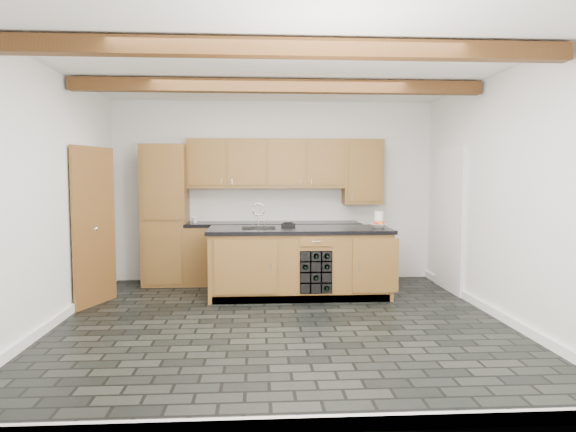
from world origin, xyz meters
name	(u,v)px	position (x,y,z in m)	size (l,w,h in m)	color
ground	(282,322)	(0.00, 0.00, 0.00)	(5.00, 5.00, 0.00)	black
room_shell	(273,185)	(-0.09, 0.53, 1.53)	(5.01, 5.00, 5.00)	white
back_cabinetry	(250,219)	(-0.38, 2.24, 0.98)	(3.65, 0.62, 2.20)	olive
island	(300,262)	(0.31, 1.28, 0.47)	(2.48, 0.96, 0.93)	olive
faucet	(259,225)	(-0.25, 1.33, 0.96)	(0.45, 0.40, 0.34)	black
kitchen_scale	(288,225)	(0.16, 1.48, 0.96)	(0.21, 0.13, 0.06)	black
fruit_bowl	(379,226)	(1.38, 1.25, 0.96)	(0.23, 0.23, 0.06)	beige
fruit_cluster	(379,224)	(1.38, 1.25, 0.99)	(0.16, 0.17, 0.07)	red
paper_towel	(379,219)	(1.42, 1.40, 1.04)	(0.12, 0.12, 0.21)	white
mug	(195,220)	(-1.21, 2.18, 0.98)	(0.10, 0.10, 0.09)	white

